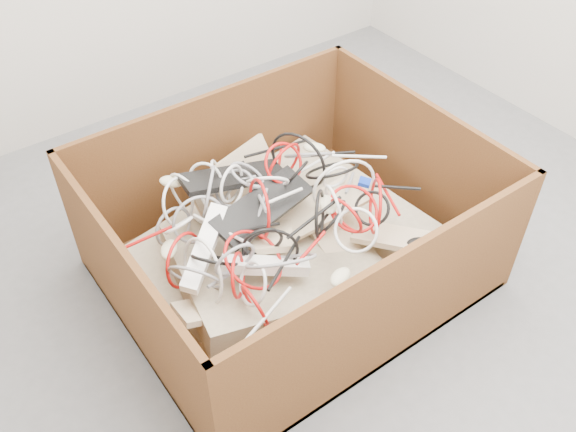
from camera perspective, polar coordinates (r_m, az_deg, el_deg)
ground at (r=2.67m, az=4.78°, el=-2.87°), size 3.00×3.00×0.00m
cardboard_box at (r=2.45m, az=-0.10°, el=-3.20°), size 1.34×1.12×0.60m
keyboard_pile at (r=2.36m, az=-0.32°, el=-0.93°), size 1.01×0.95×0.35m
mice_scatter at (r=2.29m, az=0.19°, el=0.13°), size 0.88×0.82×0.19m
power_strip_left at (r=2.16m, az=-7.66°, el=-2.88°), size 0.30×0.26×0.14m
power_strip_right at (r=2.15m, az=-2.06°, el=-4.55°), size 0.30×0.20×0.10m
vga_plug at (r=2.41m, az=7.04°, el=3.10°), size 0.06×0.06×0.03m
cable_tangle at (r=2.24m, az=-2.14°, el=0.23°), size 1.09×0.84×0.47m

